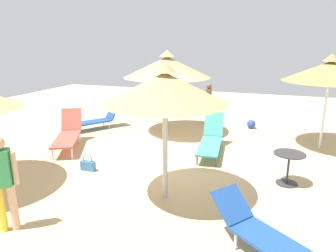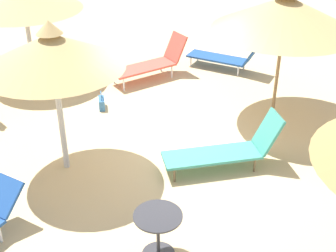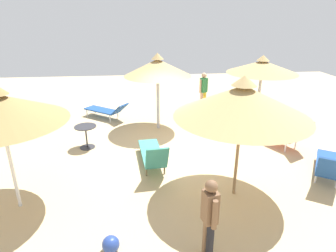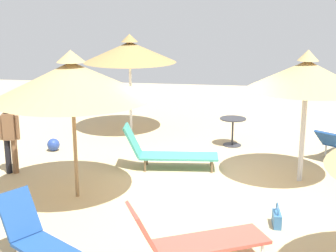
% 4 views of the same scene
% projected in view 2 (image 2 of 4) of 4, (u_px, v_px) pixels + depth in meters
% --- Properties ---
extents(ground, '(24.00, 24.00, 0.10)m').
position_uv_depth(ground, '(175.00, 146.00, 9.18)').
color(ground, tan).
extents(parasol_umbrella_edge, '(2.36, 2.36, 2.75)m').
position_uv_depth(parasol_umbrella_edge, '(52.00, 51.00, 7.36)').
color(parasol_umbrella_edge, '#B2B2B7').
rests_on(parasol_umbrella_edge, ground).
extents(parasol_umbrella_far_left, '(2.92, 2.92, 2.83)m').
position_uv_depth(parasol_umbrella_far_left, '(285.00, 13.00, 9.07)').
color(parasol_umbrella_far_left, olive).
rests_on(parasol_umbrella_far_left, ground).
extents(lounge_chair_far_right, '(2.06, 1.45, 1.03)m').
position_uv_depth(lounge_chair_far_right, '(153.00, 62.00, 11.71)').
color(lounge_chair_far_right, '#CC4C3F').
rests_on(lounge_chair_far_right, ground).
extents(lounge_chair_center, '(2.15, 0.77, 1.00)m').
position_uv_depth(lounge_chair_center, '(228.00, 149.00, 8.28)').
color(lounge_chair_center, teal).
rests_on(lounge_chair_center, ground).
extents(lounge_chair_back, '(1.96, 1.57, 0.96)m').
position_uv_depth(lounge_chair_back, '(228.00, 56.00, 12.21)').
color(lounge_chair_back, '#1E478C').
rests_on(lounge_chair_back, ground).
extents(handbag, '(0.15, 0.37, 0.42)m').
position_uv_depth(handbag, '(102.00, 102.00, 10.42)').
color(handbag, '#336699').
rests_on(handbag, ground).
extents(side_table_round, '(0.68, 0.68, 0.73)m').
position_uv_depth(side_table_round, '(158.00, 228.00, 6.34)').
color(side_table_round, '#2D2D33').
rests_on(side_table_round, ground).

